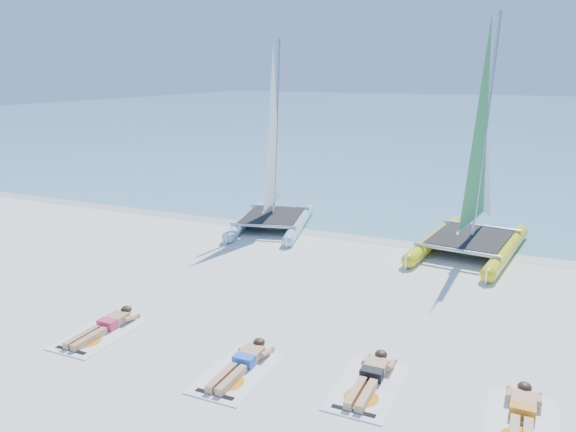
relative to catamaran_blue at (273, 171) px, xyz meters
name	(u,v)px	position (x,y,z in m)	size (l,w,h in m)	color
ground	(300,299)	(3.26, -5.33, -1.87)	(140.00, 140.00, 0.00)	silver
sea	(503,114)	(3.26, 57.67, -1.86)	(140.00, 115.00, 0.01)	#7CBFCF
wet_sand_strip	(369,236)	(3.26, 0.17, -1.87)	(140.00, 1.40, 0.01)	silver
catamaran_blue	(273,171)	(0.00, 0.00, 0.00)	(3.19, 4.97, 6.26)	#B4D9ED
catamaran_yellow	(480,174)	(6.39, 0.38, 0.31)	(3.03, 5.54, 6.91)	yellow
towel_a	(100,334)	(0.34, -8.57, -1.86)	(1.00, 1.85, 0.02)	white
sunbather_a	(106,325)	(0.34, -8.38, -1.75)	(0.37, 1.73, 0.26)	tan
towel_b	(238,373)	(3.55, -8.74, -1.86)	(1.00, 1.85, 0.02)	white
sunbather_b	(243,362)	(3.55, -8.54, -1.75)	(0.37, 1.73, 0.26)	tan
towel_c	(367,387)	(5.71, -8.26, -1.86)	(1.00, 1.85, 0.02)	white
sunbather_c	(371,376)	(5.71, -8.07, -1.75)	(0.37, 1.73, 0.26)	tan
towel_d	(521,426)	(8.06, -8.35, -1.86)	(1.00, 1.85, 0.02)	white
sunbather_d	(522,413)	(8.06, -8.16, -1.75)	(0.37, 1.73, 0.26)	tan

